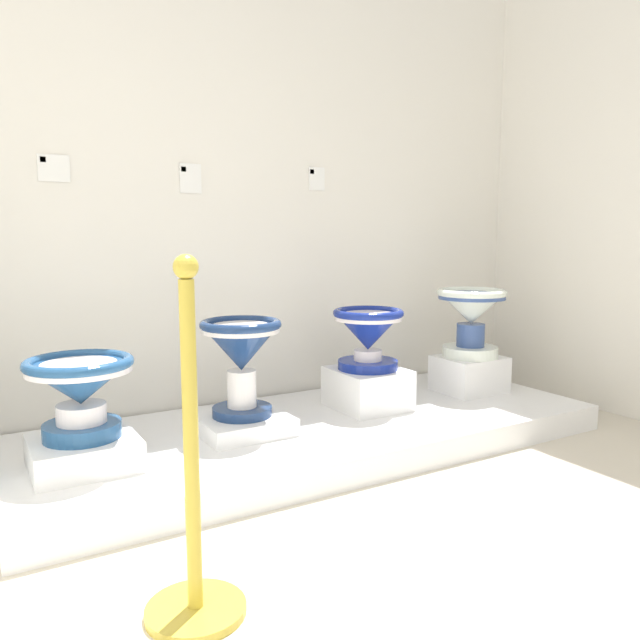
% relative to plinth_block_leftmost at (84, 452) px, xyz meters
% --- Properties ---
extents(ground_plane, '(5.43, 5.51, 0.02)m').
position_rel_plinth_block_leftmost_xyz_m(ground_plane, '(1.06, -1.35, -0.19)').
color(ground_plane, beige).
extents(wall_back, '(3.63, 0.06, 2.88)m').
position_rel_plinth_block_leftmost_xyz_m(wall_back, '(1.06, 0.64, 1.25)').
color(wall_back, white).
rests_on(wall_back, ground_plane).
extents(display_platform, '(2.77, 1.04, 0.13)m').
position_rel_plinth_block_leftmost_xyz_m(display_platform, '(1.06, 0.06, -0.12)').
color(display_platform, white).
rests_on(display_platform, ground_plane).
extents(plinth_block_leftmost, '(0.38, 0.36, 0.12)m').
position_rel_plinth_block_leftmost_xyz_m(plinth_block_leftmost, '(0.00, 0.00, 0.00)').
color(plinth_block_leftmost, white).
rests_on(plinth_block_leftmost, display_platform).
extents(antique_toilet_leftmost, '(0.40, 0.40, 0.31)m').
position_rel_plinth_block_leftmost_xyz_m(antique_toilet_leftmost, '(0.00, 0.00, 0.26)').
color(antique_toilet_leftmost, '#224E81').
rests_on(antique_toilet_leftmost, plinth_block_leftmost).
extents(plinth_block_pale_glazed, '(0.39, 0.37, 0.08)m').
position_rel_plinth_block_leftmost_xyz_m(plinth_block_pale_glazed, '(0.69, 0.08, -0.02)').
color(plinth_block_pale_glazed, white).
rests_on(plinth_block_pale_glazed, display_platform).
extents(antique_toilet_pale_glazed, '(0.36, 0.36, 0.43)m').
position_rel_plinth_block_leftmost_xyz_m(antique_toilet_pale_glazed, '(0.69, 0.08, 0.32)').
color(antique_toilet_pale_glazed, navy).
rests_on(antique_toilet_pale_glazed, plinth_block_pale_glazed).
extents(plinth_block_slender_white, '(0.34, 0.36, 0.20)m').
position_rel_plinth_block_leftmost_xyz_m(plinth_block_slender_white, '(1.40, 0.12, 0.04)').
color(plinth_block_slender_white, white).
rests_on(plinth_block_slender_white, display_platform).
extents(antique_toilet_slender_white, '(0.36, 0.36, 0.31)m').
position_rel_plinth_block_leftmost_xyz_m(antique_toilet_slender_white, '(1.40, 0.12, 0.33)').
color(antique_toilet_slender_white, navy).
rests_on(antique_toilet_slender_white, plinth_block_slender_white).
extents(plinth_block_squat_floral, '(0.35, 0.30, 0.20)m').
position_rel_plinth_block_leftmost_xyz_m(plinth_block_squat_floral, '(2.08, 0.10, 0.04)').
color(plinth_block_squat_floral, white).
rests_on(plinth_block_squat_floral, display_platform).
extents(antique_toilet_squat_floral, '(0.38, 0.38, 0.38)m').
position_rel_plinth_block_leftmost_xyz_m(antique_toilet_squat_floral, '(2.08, 0.10, 0.39)').
color(antique_toilet_squat_floral, white).
rests_on(antique_toilet_squat_floral, plinth_block_squat_floral).
extents(info_placard_first, '(0.13, 0.01, 0.12)m').
position_rel_plinth_block_leftmost_xyz_m(info_placard_first, '(0.03, 0.60, 1.11)').
color(info_placard_first, white).
extents(info_placard_second, '(0.11, 0.01, 0.14)m').
position_rel_plinth_block_leftmost_xyz_m(info_placard_second, '(0.66, 0.60, 1.09)').
color(info_placard_second, white).
extents(info_placard_third, '(0.10, 0.01, 0.12)m').
position_rel_plinth_block_leftmost_xyz_m(info_placard_third, '(1.38, 0.60, 1.12)').
color(info_placard_third, white).
extents(stanchion_post_near_left, '(0.27, 0.27, 0.96)m').
position_rel_plinth_block_leftmost_xyz_m(stanchion_post_near_left, '(0.11, -0.92, 0.08)').
color(stanchion_post_near_left, gold).
rests_on(stanchion_post_near_left, ground_plane).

